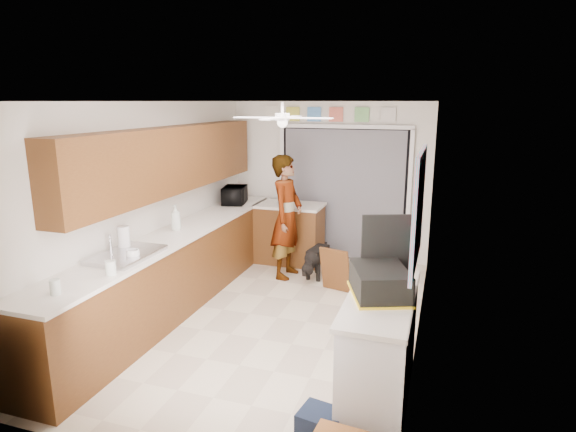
% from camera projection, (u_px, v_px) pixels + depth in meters
% --- Properties ---
extents(floor, '(5.00, 5.00, 0.00)m').
position_uv_depth(floor, '(277.00, 318.00, 5.70)').
color(floor, beige).
rests_on(floor, ground).
extents(ceiling, '(5.00, 5.00, 0.00)m').
position_uv_depth(ceiling, '(276.00, 101.00, 5.12)').
color(ceiling, white).
rests_on(ceiling, ground).
extents(wall_back, '(3.20, 0.00, 3.20)m').
position_uv_depth(wall_back, '(329.00, 181.00, 7.72)').
color(wall_back, silver).
rests_on(wall_back, ground).
extents(wall_front, '(3.20, 0.00, 3.20)m').
position_uv_depth(wall_front, '(148.00, 300.00, 3.10)').
color(wall_front, silver).
rests_on(wall_front, ground).
extents(wall_left, '(0.00, 5.00, 5.00)m').
position_uv_depth(wall_left, '(154.00, 206.00, 5.90)').
color(wall_left, silver).
rests_on(wall_left, ground).
extents(wall_right, '(0.00, 5.00, 5.00)m').
position_uv_depth(wall_right, '(424.00, 227.00, 4.92)').
color(wall_right, silver).
rests_on(wall_right, ground).
extents(left_base_cabinets, '(0.60, 4.80, 0.90)m').
position_uv_depth(left_base_cabinets, '(179.00, 270.00, 5.99)').
color(left_base_cabinets, brown).
rests_on(left_base_cabinets, floor).
extents(left_countertop, '(0.62, 4.80, 0.04)m').
position_uv_depth(left_countertop, '(178.00, 234.00, 5.88)').
color(left_countertop, white).
rests_on(left_countertop, left_base_cabinets).
extents(upper_cabinets, '(0.32, 4.00, 0.80)m').
position_uv_depth(upper_cabinets, '(172.00, 160.00, 5.90)').
color(upper_cabinets, brown).
rests_on(upper_cabinets, wall_left).
extents(sink_basin, '(0.50, 0.76, 0.06)m').
position_uv_depth(sink_basin, '(127.00, 255.00, 4.95)').
color(sink_basin, silver).
rests_on(sink_basin, left_countertop).
extents(faucet, '(0.03, 0.03, 0.22)m').
position_uv_depth(faucet, '(110.00, 245.00, 4.98)').
color(faucet, silver).
rests_on(faucet, left_countertop).
extents(peninsula_base, '(1.00, 0.60, 0.90)m').
position_uv_depth(peninsula_base, '(290.00, 234.00, 7.60)').
color(peninsula_base, brown).
rests_on(peninsula_base, floor).
extents(peninsula_top, '(1.04, 0.64, 0.04)m').
position_uv_depth(peninsula_top, '(290.00, 205.00, 7.49)').
color(peninsula_top, white).
rests_on(peninsula_top, peninsula_base).
extents(back_opening_recess, '(2.00, 0.06, 2.10)m').
position_uv_depth(back_opening_recess, '(343.00, 195.00, 7.66)').
color(back_opening_recess, black).
rests_on(back_opening_recess, wall_back).
extents(curtain_panel, '(1.90, 0.03, 2.05)m').
position_uv_depth(curtain_panel, '(343.00, 195.00, 7.63)').
color(curtain_panel, slate).
rests_on(curtain_panel, wall_back).
extents(door_trim_left, '(0.06, 0.04, 2.10)m').
position_uv_depth(door_trim_left, '(282.00, 191.00, 7.94)').
color(door_trim_left, white).
rests_on(door_trim_left, wall_back).
extents(door_trim_right, '(0.06, 0.04, 2.10)m').
position_uv_depth(door_trim_right, '(409.00, 199.00, 7.32)').
color(door_trim_right, white).
rests_on(door_trim_right, wall_back).
extents(door_trim_head, '(2.10, 0.04, 0.06)m').
position_uv_depth(door_trim_head, '(345.00, 127.00, 7.38)').
color(door_trim_head, white).
rests_on(door_trim_head, wall_back).
extents(header_frame_0, '(0.22, 0.02, 0.22)m').
position_uv_depth(header_frame_0, '(293.00, 114.00, 7.63)').
color(header_frame_0, '#D1D346').
rests_on(header_frame_0, wall_back).
extents(header_frame_1, '(0.22, 0.02, 0.22)m').
position_uv_depth(header_frame_1, '(314.00, 114.00, 7.52)').
color(header_frame_1, '#5396DE').
rests_on(header_frame_1, wall_back).
extents(header_frame_2, '(0.22, 0.02, 0.22)m').
position_uv_depth(header_frame_2, '(336.00, 114.00, 7.42)').
color(header_frame_2, '#DB6652').
rests_on(header_frame_2, wall_back).
extents(header_frame_3, '(0.22, 0.02, 0.22)m').
position_uv_depth(header_frame_3, '(362.00, 115.00, 7.29)').
color(header_frame_3, '#71B869').
rests_on(header_frame_3, wall_back).
extents(header_frame_4, '(0.22, 0.02, 0.22)m').
position_uv_depth(header_frame_4, '(388.00, 115.00, 7.17)').
color(header_frame_4, silver).
rests_on(header_frame_4, wall_back).
extents(route66_sign, '(0.22, 0.02, 0.26)m').
position_uv_depth(route66_sign, '(272.00, 114.00, 7.74)').
color(route66_sign, silver).
rests_on(route66_sign, wall_back).
extents(right_counter_base, '(0.50, 1.40, 0.90)m').
position_uv_depth(right_counter_base, '(380.00, 349.00, 4.08)').
color(right_counter_base, white).
rests_on(right_counter_base, floor).
extents(right_counter_top, '(0.54, 1.44, 0.04)m').
position_uv_depth(right_counter_top, '(381.00, 298.00, 3.97)').
color(right_counter_top, white).
rests_on(right_counter_top, right_counter_base).
extents(abstract_painting, '(0.03, 1.15, 0.95)m').
position_uv_depth(abstract_painting, '(418.00, 209.00, 3.91)').
color(abstract_painting, '#F25986').
rests_on(abstract_painting, wall_right).
extents(ceiling_fan, '(1.14, 1.14, 0.24)m').
position_uv_depth(ceiling_fan, '(282.00, 118.00, 5.34)').
color(ceiling_fan, white).
rests_on(ceiling_fan, ceiling).
extents(microwave, '(0.43, 0.55, 0.27)m').
position_uv_depth(microwave, '(235.00, 195.00, 7.48)').
color(microwave, black).
rests_on(microwave, left_countertop).
extents(soap_bottle, '(0.13, 0.13, 0.32)m').
position_uv_depth(soap_bottle, '(176.00, 217.00, 5.93)').
color(soap_bottle, silver).
rests_on(soap_bottle, left_countertop).
extents(cup, '(0.16, 0.16, 0.11)m').
position_uv_depth(cup, '(133.00, 255.00, 4.85)').
color(cup, white).
rests_on(cup, left_countertop).
extents(jar_a, '(0.11, 0.11, 0.13)m').
position_uv_depth(jar_a, '(111.00, 268.00, 4.42)').
color(jar_a, silver).
rests_on(jar_a, left_countertop).
extents(jar_b, '(0.11, 0.11, 0.13)m').
position_uv_depth(jar_b, '(55.00, 287.00, 3.98)').
color(jar_b, silver).
rests_on(jar_b, left_countertop).
extents(paper_towel_roll, '(0.14, 0.14, 0.27)m').
position_uv_depth(paper_towel_roll, '(124.00, 238.00, 5.13)').
color(paper_towel_roll, white).
rests_on(paper_towel_roll, left_countertop).
extents(suitcase, '(0.59, 0.67, 0.24)m').
position_uv_depth(suitcase, '(380.00, 282.00, 3.94)').
color(suitcase, black).
rests_on(suitcase, right_counter_top).
extents(suitcase_rim, '(0.62, 0.70, 0.02)m').
position_uv_depth(suitcase_rim, '(379.00, 294.00, 3.97)').
color(suitcase_rim, yellow).
rests_on(suitcase_rim, suitcase).
extents(suitcase_lid, '(0.40, 0.18, 0.50)m').
position_uv_depth(suitcase_lid, '(386.00, 243.00, 4.15)').
color(suitcase_lid, black).
rests_on(suitcase_lid, suitcase).
extents(navy_crate, '(0.37, 0.32, 0.20)m').
position_uv_depth(navy_crate, '(321.00, 424.00, 3.68)').
color(navy_crate, black).
rests_on(navy_crate, floor).
extents(cabinet_door_panel, '(0.44, 0.26, 0.61)m').
position_uv_depth(cabinet_door_panel, '(335.00, 270.00, 6.41)').
color(cabinet_door_panel, brown).
rests_on(cabinet_door_panel, floor).
extents(man, '(0.47, 0.67, 1.78)m').
position_uv_depth(man, '(287.00, 217.00, 6.87)').
color(man, white).
rests_on(man, floor).
extents(dog, '(0.36, 0.67, 0.50)m').
position_uv_depth(dog, '(318.00, 261.00, 6.97)').
color(dog, black).
rests_on(dog, floor).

